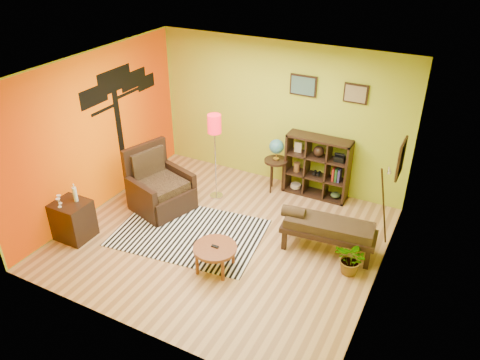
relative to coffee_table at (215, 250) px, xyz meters
The scene contains 11 objects.
ground 0.85m from the coffee_table, 111.28° to the left, with size 5.00×5.00×0.00m, color tan.
room_shell 1.67m from the coffee_table, 116.89° to the left, with size 5.04×4.54×2.82m.
zebra_rug 1.09m from the coffee_table, 145.72° to the left, with size 2.42×1.64×0.01m, color white.
coffee_table is the anchor object (origin of this frame).
armchair 2.07m from the coffee_table, 149.47° to the left, with size 1.18×1.17×1.15m.
side_cabinet 2.51m from the coffee_table, behind, with size 0.56×0.51×0.98m.
floor_lamp 2.33m from the coffee_table, 119.55° to the left, with size 0.25×0.25×1.66m.
globe_table 2.61m from the coffee_table, 93.13° to the left, with size 0.44×0.44×1.08m.
cube_shelf 2.84m from the coffee_table, 77.11° to the left, with size 1.20×0.35×1.20m.
bench 1.79m from the coffee_table, 42.25° to the left, with size 1.53×0.68×0.68m.
potted_plant 2.04m from the coffee_table, 24.29° to the left, with size 0.48×0.54×0.42m, color #26661E.
Camera 1 is at (3.16, -5.48, 4.69)m, focal length 35.00 mm.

